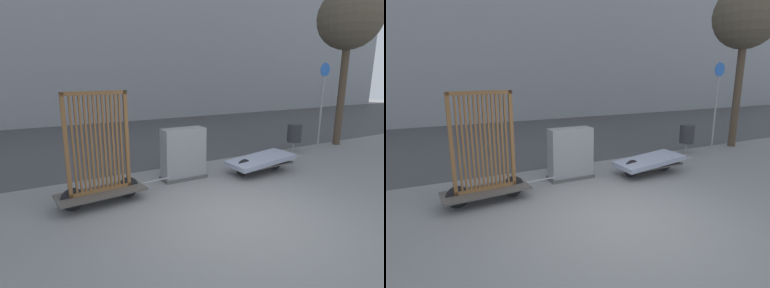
# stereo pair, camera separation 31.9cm
# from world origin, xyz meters

# --- Properties ---
(ground_plane) EXTENTS (60.00, 60.00, 0.00)m
(ground_plane) POSITION_xyz_m (0.00, 0.00, 0.00)
(ground_plane) COLOR slate
(road_strip) EXTENTS (56.00, 8.96, 0.01)m
(road_strip) POSITION_xyz_m (0.00, 7.89, 0.00)
(road_strip) COLOR #424244
(road_strip) RESTS_ON ground_plane
(bike_cart_with_bedframe) EXTENTS (2.40, 0.85, 2.20)m
(bike_cart_with_bedframe) POSITION_xyz_m (-2.02, 1.83, 0.77)
(bike_cart_with_bedframe) COLOR #4C4742
(bike_cart_with_bedframe) RESTS_ON ground_plane
(bike_cart_with_mattress) EXTENTS (2.42, 0.86, 0.48)m
(bike_cart_with_mattress) POSITION_xyz_m (2.03, 1.83, 0.32)
(bike_cart_with_mattress) COLOR #4C4742
(bike_cart_with_mattress) RESTS_ON ground_plane
(utility_cabinet) EXTENTS (1.11, 0.48, 1.25)m
(utility_cabinet) POSITION_xyz_m (0.07, 2.40, 0.58)
(utility_cabinet) COLOR #4C4C4C
(utility_cabinet) RESTS_ON ground_plane
(trash_bin) EXTENTS (0.46, 0.46, 0.92)m
(trash_bin) POSITION_xyz_m (4.54, 3.06, 0.62)
(trash_bin) COLOR gray
(trash_bin) RESTS_ON ground_plane
(sign_post) EXTENTS (0.44, 0.06, 2.95)m
(sign_post) POSITION_xyz_m (5.74, 3.05, 1.80)
(sign_post) COLOR gray
(sign_post) RESTS_ON ground_plane
(street_tree) EXTENTS (2.10, 2.10, 5.44)m
(street_tree) POSITION_xyz_m (6.75, 3.06, 4.33)
(street_tree) COLOR #4C3D2D
(street_tree) RESTS_ON ground_plane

